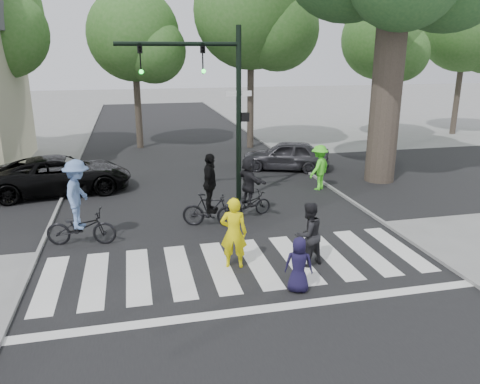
# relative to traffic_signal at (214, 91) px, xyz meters

# --- Properties ---
(ground) EXTENTS (120.00, 120.00, 0.00)m
(ground) POSITION_rel_traffic_signal_xyz_m (-0.35, -6.20, -3.90)
(ground) COLOR gray
(ground) RESTS_ON ground
(road_stem) EXTENTS (10.00, 70.00, 0.01)m
(road_stem) POSITION_rel_traffic_signal_xyz_m (-0.35, -1.20, -3.90)
(road_stem) COLOR black
(road_stem) RESTS_ON ground
(road_cross) EXTENTS (70.00, 10.00, 0.01)m
(road_cross) POSITION_rel_traffic_signal_xyz_m (-0.35, 1.80, -3.89)
(road_cross) COLOR black
(road_cross) RESTS_ON ground
(curb_left) EXTENTS (0.10, 70.00, 0.10)m
(curb_left) POSITION_rel_traffic_signal_xyz_m (-5.40, -1.20, -3.85)
(curb_left) COLOR gray
(curb_left) RESTS_ON ground
(curb_right) EXTENTS (0.10, 70.00, 0.10)m
(curb_right) POSITION_rel_traffic_signal_xyz_m (4.70, -1.20, -3.85)
(curb_right) COLOR gray
(curb_right) RESTS_ON ground
(crosswalk) EXTENTS (10.00, 3.85, 0.01)m
(crosswalk) POSITION_rel_traffic_signal_xyz_m (-0.35, -5.54, -3.89)
(crosswalk) COLOR silver
(crosswalk) RESTS_ON ground
(traffic_signal) EXTENTS (4.45, 0.29, 6.00)m
(traffic_signal) POSITION_rel_traffic_signal_xyz_m (0.00, 0.00, 0.00)
(traffic_signal) COLOR black
(traffic_signal) RESTS_ON ground
(bg_tree_2) EXTENTS (5.04, 4.80, 8.40)m
(bg_tree_2) POSITION_rel_traffic_signal_xyz_m (-2.11, 10.42, 1.88)
(bg_tree_2) COLOR brown
(bg_tree_2) RESTS_ON ground
(bg_tree_3) EXTENTS (6.30, 6.00, 10.20)m
(bg_tree_3) POSITION_rel_traffic_signal_xyz_m (3.95, 9.07, 3.04)
(bg_tree_3) COLOR brown
(bg_tree_3) RESTS_ON ground
(bg_tree_4) EXTENTS (4.83, 4.60, 8.15)m
(bg_tree_4) POSITION_rel_traffic_signal_xyz_m (11.88, 9.93, 1.73)
(bg_tree_4) COLOR brown
(bg_tree_4) RESTS_ON ground
(bg_tree_5) EXTENTS (5.67, 5.40, 9.30)m
(bg_tree_5) POSITION_rel_traffic_signal_xyz_m (17.92, 10.50, 2.46)
(bg_tree_5) COLOR brown
(bg_tree_5) RESTS_ON ground
(pedestrian_woman) EXTENTS (0.75, 0.59, 1.81)m
(pedestrian_woman) POSITION_rel_traffic_signal_xyz_m (-0.50, -5.27, -3.00)
(pedestrian_woman) COLOR yellow
(pedestrian_woman) RESTS_ON ground
(pedestrian_child) EXTENTS (0.74, 0.62, 1.29)m
(pedestrian_child) POSITION_rel_traffic_signal_xyz_m (0.64, -6.82, -3.26)
(pedestrian_child) COLOR #191435
(pedestrian_child) RESTS_ON ground
(pedestrian_adult) EXTENTS (0.97, 0.87, 1.65)m
(pedestrian_adult) POSITION_rel_traffic_signal_xyz_m (1.33, -5.59, -3.08)
(pedestrian_adult) COLOR black
(pedestrian_adult) RESTS_ON ground
(cyclist_left) EXTENTS (1.99, 1.34, 2.42)m
(cyclist_left) POSITION_rel_traffic_signal_xyz_m (-4.31, -2.93, -2.85)
(cyclist_left) COLOR black
(cyclist_left) RESTS_ON ground
(cyclist_mid) EXTENTS (1.81, 1.15, 2.28)m
(cyclist_mid) POSITION_rel_traffic_signal_xyz_m (-0.59, -2.36, -2.96)
(cyclist_mid) COLOR black
(cyclist_mid) RESTS_ON ground
(cyclist_right) EXTENTS (1.68, 1.55, 2.01)m
(cyclist_right) POSITION_rel_traffic_signal_xyz_m (0.77, -1.76, -3.00)
(cyclist_right) COLOR black
(cyclist_right) RESTS_ON ground
(car_suv) EXTENTS (5.36, 2.98, 1.42)m
(car_suv) POSITION_rel_traffic_signal_xyz_m (-5.47, 2.46, -3.19)
(car_suv) COLOR black
(car_suv) RESTS_ON ground
(car_grey) EXTENTS (4.20, 2.89, 1.33)m
(car_grey) POSITION_rel_traffic_signal_xyz_m (3.95, 3.99, -3.24)
(car_grey) COLOR #2F2F33
(car_grey) RESTS_ON ground
(bystander_hivis) EXTENTS (1.29, 1.21, 1.75)m
(bystander_hivis) POSITION_rel_traffic_signal_xyz_m (4.18, 0.66, -3.02)
(bystander_hivis) COLOR #54F62B
(bystander_hivis) RESTS_ON ground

